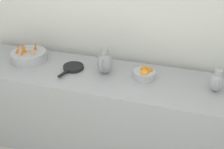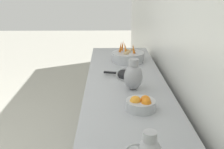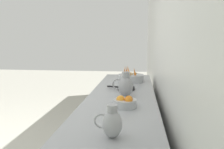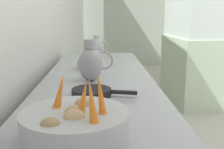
{
  "view_description": "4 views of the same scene",
  "coord_description": "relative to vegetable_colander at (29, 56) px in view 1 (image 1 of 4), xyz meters",
  "views": [
    {
      "loc": [
        0.71,
        0.6,
        2.2
      ],
      "look_at": [
        -1.38,
        -0.04,
        0.97
      ],
      "focal_mm": 45.55,
      "sensor_mm": 36.0,
      "label": 1
    },
    {
      "loc": [
        -1.33,
        1.88,
        1.7
      ],
      "look_at": [
        -1.36,
        -0.04,
        1.05
      ],
      "focal_mm": 43.25,
      "sensor_mm": 36.0,
      "label": 2
    },
    {
      "loc": [
        -1.67,
        2.13,
        1.46
      ],
      "look_at": [
        -1.39,
        -0.22,
        1.1
      ],
      "focal_mm": 36.69,
      "sensor_mm": 36.0,
      "label": 3
    },
    {
      "loc": [
        -1.47,
        -1.85,
        1.29
      ],
      "look_at": [
        -1.41,
        -0.29,
        0.95
      ],
      "focal_mm": 45.43,
      "sensor_mm": 36.0,
      "label": 4
    }
  ],
  "objects": [
    {
      "name": "metal_pitcher_short",
      "position": [
        0.04,
        1.83,
        0.04
      ],
      "size": [
        0.17,
        0.12,
        0.2
      ],
      "color": "#A3A3A8",
      "rests_on": "prep_counter"
    },
    {
      "name": "tile_wall_left",
      "position": [
        -0.39,
        1.23,
        0.56
      ],
      "size": [
        0.1,
        9.44,
        3.0
      ],
      "primitive_type": "cube",
      "color": "silver",
      "rests_on": "ground_plane"
    },
    {
      "name": "vegetable_colander",
      "position": [
        0.0,
        0.0,
        0.0
      ],
      "size": [
        0.35,
        0.35,
        0.23
      ],
      "color": "#ADAFB5",
      "rests_on": "prep_counter"
    },
    {
      "name": "metal_pitcher_tall",
      "position": [
        0.02,
        0.83,
        0.06
      ],
      "size": [
        0.21,
        0.15,
        0.25
      ],
      "color": "#939399",
      "rests_on": "prep_counter"
    },
    {
      "name": "prep_counter",
      "position": [
        0.06,
        0.73,
        -0.5
      ],
      "size": [
        0.69,
        2.71,
        0.88
      ],
      "primitive_type": "cube",
      "color": "#9EA0A5",
      "rests_on": "ground_plane"
    },
    {
      "name": "orange_bowl",
      "position": [
        0.0,
        1.21,
        -0.01
      ],
      "size": [
        0.2,
        0.2,
        0.1
      ],
      "color": "#ADAFB5",
      "rests_on": "prep_counter"
    },
    {
      "name": "skillet_on_counter",
      "position": [
        0.04,
        0.51,
        -0.04
      ],
      "size": [
        0.33,
        0.2,
        0.03
      ],
      "color": "black",
      "rests_on": "prep_counter"
    }
  ]
}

